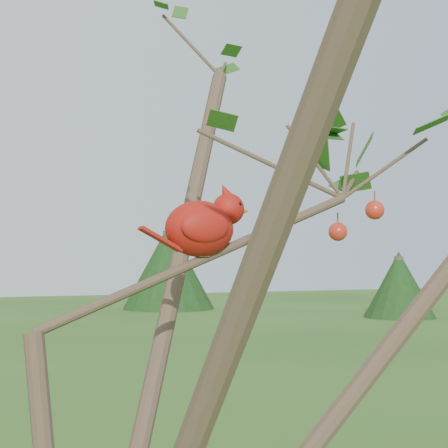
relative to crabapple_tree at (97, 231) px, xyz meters
name	(u,v)px	position (x,y,z in m)	size (l,w,h in m)	color
crabapple_tree	(97,231)	(0.00, 0.00, 0.00)	(2.35, 2.05, 2.95)	#443224
cardinal	(203,226)	(0.23, 0.10, 0.02)	(0.22, 0.11, 0.15)	#B5190F
distant_trees	(11,276)	(3.06, 23.87, -0.58)	(37.98, 11.08, 3.67)	#443224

